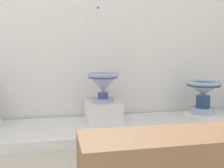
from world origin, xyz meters
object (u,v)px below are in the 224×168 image
antique_toilet_broad_patterned (203,91)px  plinth_block_rightmost (103,112)px  plinth_block_broad_patterned (202,115)px  info_placard_second (101,11)px  antique_toilet_rightmost (103,83)px

antique_toilet_broad_patterned → plinth_block_rightmost: bearing=179.9°
plinth_block_broad_patterned → plinth_block_rightmost: bearing=179.9°
plinth_block_rightmost → info_placard_second: 1.14m
plinth_block_rightmost → antique_toilet_rightmost: antique_toilet_rightmost is taller
antique_toilet_rightmost → plinth_block_broad_patterned: size_ratio=0.99×
plinth_block_broad_patterned → antique_toilet_broad_patterned: 0.28m
antique_toilet_rightmost → plinth_block_broad_patterned: 1.23m
antique_toilet_broad_patterned → antique_toilet_rightmost: bearing=179.9°
antique_toilet_rightmost → info_placard_second: (0.03, 0.33, 0.78)m
plinth_block_broad_patterned → info_placard_second: 1.67m
antique_toilet_rightmost → antique_toilet_broad_patterned: size_ratio=0.84×
plinth_block_rightmost → info_placard_second: size_ratio=2.97×
plinth_block_rightmost → antique_toilet_broad_patterned: size_ratio=0.97×
plinth_block_rightmost → antique_toilet_broad_patterned: (1.16, -0.00, 0.19)m
plinth_block_broad_patterned → info_placard_second: bearing=163.7°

